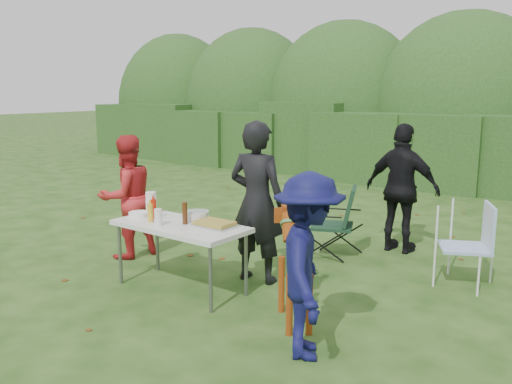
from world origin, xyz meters
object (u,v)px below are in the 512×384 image
Objects in this scene: person_black_puffy at (402,189)px; lawn_chair at (465,244)px; mustard_bottle at (150,213)px; ketchup_bottle at (154,209)px; person_red_jacket at (127,197)px; person_cook at (257,202)px; dog at (295,273)px; camping_chair at (332,222)px; child at (308,266)px; paper_towel_roll at (151,203)px; folding_table at (180,229)px; beer_bottle at (185,213)px.

person_black_puffy is 1.83× the size of lawn_chair.
ketchup_bottle is (-0.08, 0.12, 0.01)m from mustard_bottle.
person_black_puffy is (2.75, 2.34, 0.07)m from person_red_jacket.
person_cook is at bearing 39.56° from ketchup_bottle.
dog is 1.82m from mustard_bottle.
person_cook is at bearing 109.78° from person_red_jacket.
dog is (0.11, -2.76, -0.37)m from person_black_puffy.
person_cook reaches higher than lawn_chair.
camping_chair is at bearing -22.23° from dog.
person_red_jacket is at bearing -3.88° from lawn_chair.
ketchup_bottle is at bearing 9.36° from lawn_chair.
camping_chair is 2.36m from ketchup_bottle.
person_red_jacket is 1.68× the size of lawn_chair.
camping_chair is at bearing 137.68° from person_red_jacket.
paper_towel_roll is (-2.47, 0.56, 0.10)m from child.
person_cook is at bearing 68.16° from person_black_puffy.
child reaches higher than dog.
paper_towel_roll is at bearing 136.19° from mustard_bottle.
lawn_chair is (2.42, 2.00, -0.21)m from folding_table.
dog is (-0.42, 0.45, -0.28)m from child.
person_cook is 1.91m from person_red_jacket.
person_red_jacket is 1.09m from ketchup_bottle.
paper_towel_roll is (-3.01, -1.88, 0.40)m from lawn_chair.
child reaches higher than mustard_bottle.
dog is 2.09m from paper_towel_roll.
person_cook is 1.20× the size of child.
lawn_chair is 3.49m from ketchup_bottle.
camping_chair is 1.00× the size of lawn_chair.
lawn_chair is 4.30× the size of ketchup_bottle.
ketchup_bottle is at bearing 48.77° from dog.
person_black_puffy is 7.84× the size of ketchup_bottle.
beer_bottle is (0.37, 0.16, 0.02)m from mustard_bottle.
ketchup_bottle is (-1.14, -2.03, 0.38)m from camping_chair.
person_red_jacket is 3.39m from child.
person_cook is 1.94× the size of lawn_chair.
paper_towel_roll is at bearing 44.83° from child.
person_cook is at bearing 55.55° from camping_chair.
child is 1.62× the size of camping_chair.
person_red_jacket is (-1.40, 0.44, 0.11)m from folding_table.
folding_table is 0.91m from person_cook.
folding_table is at bearing 46.46° from camping_chair.
ketchup_bottle is (-1.86, -0.03, 0.36)m from dog.
paper_towel_roll reaches higher than mustard_bottle.
person_cook is 7.64× the size of beer_bottle.
mustard_bottle is 0.91× the size of ketchup_bottle.
person_cook is 1.18m from mustard_bottle.
mustard_bottle is at bearing 11.79° from lawn_chair.
beer_bottle reaches higher than ketchup_bottle.
lawn_chair is at bearing 39.59° from folding_table.
beer_bottle is at bearing 48.77° from person_cook.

